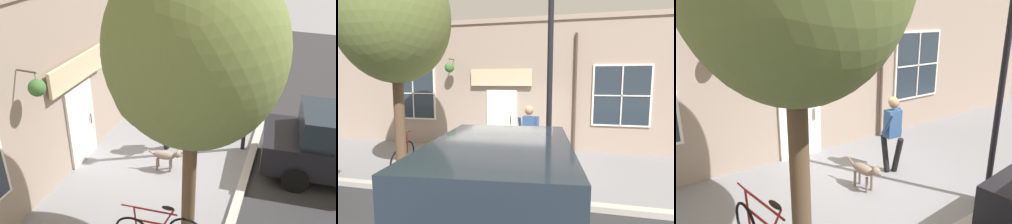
# 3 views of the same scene
# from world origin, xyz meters

# --- Properties ---
(ground_plane) EXTENTS (90.00, 90.00, 0.00)m
(ground_plane) POSITION_xyz_m (0.00, 0.00, 0.00)
(ground_plane) COLOR gray
(storefront_facade) EXTENTS (0.95, 18.00, 4.59)m
(storefront_facade) POSITION_xyz_m (-2.34, -0.02, 2.30)
(storefront_facade) COLOR gray
(storefront_facade) RESTS_ON ground_plane
(pedestrian_walking) EXTENTS (0.54, 0.56, 1.74)m
(pedestrian_walking) POSITION_xyz_m (-0.25, 0.61, 1.05)
(pedestrian_walking) COLOR black
(pedestrian_walking) RESTS_ON ground_plane
(dog_on_leash) EXTENTS (0.97, 0.29, 0.62)m
(dog_on_leash) POSITION_xyz_m (0.04, -0.36, 0.41)
(dog_on_leash) COLOR #7F6B5B
(dog_on_leash) RESTS_ON ground_plane
(street_lamp) EXTENTS (0.32, 0.32, 4.83)m
(street_lamp) POSITION_xyz_m (1.70, 1.27, 3.16)
(street_lamp) COLOR black
(street_lamp) RESTS_ON ground_plane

